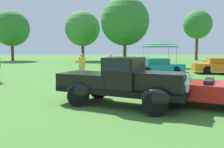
{
  "coord_description": "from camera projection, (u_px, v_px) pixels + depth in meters",
  "views": [
    {
      "loc": [
        -0.76,
        -8.54,
        2.03
      ],
      "look_at": [
        -0.32,
        1.47,
        0.9
      ],
      "focal_mm": 37.49,
      "sensor_mm": 36.0,
      "label": 1
    }
  ],
  "objects": [
    {
      "name": "ground_plane",
      "position": [
        122.0,
        102.0,
        8.74
      ],
      "size": [
        120.0,
        120.0,
        0.0
      ],
      "primitive_type": "plane",
      "color": "#42752D"
    },
    {
      "name": "feature_pickup_truck",
      "position": [
        122.0,
        81.0,
        8.12
      ],
      "size": [
        4.69,
        3.42,
        1.7
      ],
      "color": "black",
      "rests_on": "ground_plane"
    },
    {
      "name": "spectator_near_truck",
      "position": [
        111.0,
        65.0,
        14.94
      ],
      "size": [
        0.43,
        0.46,
        1.69
      ],
      "color": "#283351",
      "rests_on": "ground_plane"
    },
    {
      "name": "treeline_far_left",
      "position": [
        11.0,
        28.0,
        35.85
      ],
      "size": [
        5.45,
        5.45,
        7.69
      ],
      "color": "brown",
      "rests_on": "ground_plane"
    },
    {
      "name": "treeline_mid_right",
      "position": [
        198.0,
        25.0,
        36.68
      ],
      "size": [
        4.42,
        4.42,
        7.84
      ],
      "color": "brown",
      "rests_on": "ground_plane"
    },
    {
      "name": "treeline_mid_left",
      "position": [
        83.0,
        29.0,
        35.85
      ],
      "size": [
        5.38,
        5.38,
        7.62
      ],
      "color": "brown",
      "rests_on": "ground_plane"
    },
    {
      "name": "show_car_orange",
      "position": [
        223.0,
        66.0,
        18.25
      ],
      "size": [
        4.79,
        2.64,
        1.22
      ],
      "color": "orange",
      "rests_on": "ground_plane"
    },
    {
      "name": "spectator_by_row",
      "position": [
        82.0,
        66.0,
        14.29
      ],
      "size": [
        0.46,
        0.35,
        1.69
      ],
      "color": "#9E998E",
      "rests_on": "ground_plane"
    },
    {
      "name": "show_car_teal",
      "position": [
        157.0,
        67.0,
        17.75
      ],
      "size": [
        4.19,
        2.52,
        1.22
      ],
      "color": "teal",
      "rests_on": "ground_plane"
    },
    {
      "name": "canopy_tent_left_field",
      "position": [
        159.0,
        44.0,
        23.97
      ],
      "size": [
        3.1,
        3.1,
        2.71
      ],
      "color": "#B7B7BC",
      "rests_on": "ground_plane"
    },
    {
      "name": "treeline_center",
      "position": [
        125.0,
        21.0,
        31.91
      ],
      "size": [
        6.61,
        6.61,
        8.89
      ],
      "color": "brown",
      "rests_on": "ground_plane"
    }
  ]
}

